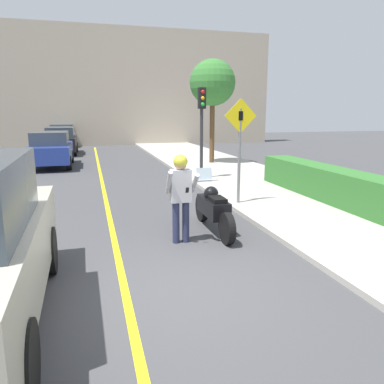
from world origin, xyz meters
name	(u,v)px	position (x,y,z in m)	size (l,w,h in m)	color
ground_plane	(167,291)	(0.00, 0.00, 0.00)	(80.00, 80.00, 0.00)	#424244
sidewalk_curb	(307,204)	(4.80, 4.00, 0.05)	(4.40, 44.00, 0.11)	#ADA89E
road_center_line	(106,201)	(-0.60, 6.00, 0.00)	(0.12, 36.00, 0.01)	yellow
building_backdrop	(99,87)	(0.00, 26.00, 4.50)	(28.00, 1.20, 8.99)	#B2A38E
motorcycle	(213,208)	(1.54, 2.53, 0.51)	(0.62, 2.36, 1.31)	black
person_biker	(181,189)	(0.69, 1.99, 1.09)	(0.59, 0.48, 1.77)	#282D4C
crossing_sign	(240,141)	(2.92, 4.45, 1.80)	(0.91, 0.08, 2.81)	slate
traffic_light	(202,116)	(3.08, 8.52, 2.45)	(0.26, 0.30, 3.34)	#2D2D30
hedge_row	(323,182)	(5.60, 4.45, 0.56)	(0.90, 5.88, 0.91)	#33702D
street_tree	(213,83)	(4.90, 12.80, 3.93)	(2.21, 2.21, 4.96)	brown
parked_car_blue	(51,149)	(-2.74, 13.93, 0.86)	(1.88, 4.20, 1.68)	black
parked_car_black	(61,140)	(-2.67, 19.73, 0.86)	(1.88, 4.20, 1.68)	black
parked_car_white	(63,135)	(-2.92, 25.76, 0.86)	(1.88, 4.20, 1.68)	black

